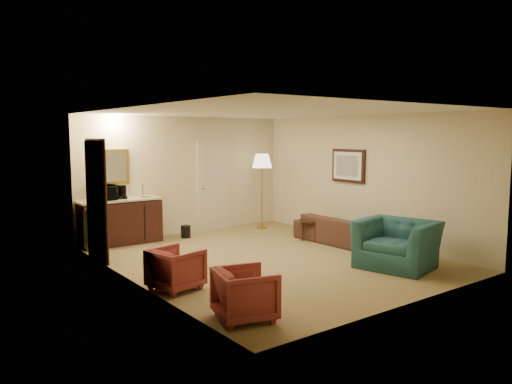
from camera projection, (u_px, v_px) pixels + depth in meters
ground at (268, 258)px, 8.92m from camera, size 6.00×6.00×0.00m
room_walls at (238, 161)px, 9.28m from camera, size 5.02×6.01×2.61m
wetbar_cabinet at (121, 221)px, 10.06m from camera, size 1.64×0.58×0.92m
sofa at (338, 225)px, 10.17m from camera, size 0.59×1.89×0.74m
teal_armchair at (397, 236)px, 8.27m from camera, size 1.05×1.36×1.06m
rose_chair_near at (176, 267)px, 7.10m from camera, size 0.73×0.76×0.66m
rose_chair_far at (245, 292)px, 5.93m from camera, size 0.78×0.81×0.69m
coffee_table at (315, 230)px, 10.48m from camera, size 0.87×0.70×0.44m
floor_lamp at (262, 191)px, 11.74m from camera, size 0.58×0.58×1.77m
waste_bin at (186, 232)px, 10.71m from camera, size 0.26×0.26×0.26m
microwave at (102, 191)px, 9.77m from camera, size 0.53×0.30×0.36m
coffee_maker at (123, 192)px, 9.98m from camera, size 0.19×0.19×0.28m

